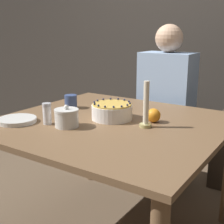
# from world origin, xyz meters

# --- Properties ---
(wall_behind) EXTENTS (8.00, 0.05, 2.60)m
(wall_behind) POSITION_xyz_m (0.00, 1.40, 1.30)
(wall_behind) COLOR #38332D
(wall_behind) RESTS_ON ground_plane
(dining_table) EXTENTS (1.23, 1.17, 0.73)m
(dining_table) POSITION_xyz_m (0.00, 0.00, 0.63)
(dining_table) COLOR brown
(dining_table) RESTS_ON ground_plane
(cake) EXTENTS (0.23, 0.23, 0.10)m
(cake) POSITION_xyz_m (-0.02, 0.04, 0.78)
(cake) COLOR white
(cake) RESTS_ON dining_table
(sugar_bowl) EXTENTS (0.13, 0.13, 0.12)m
(sugar_bowl) POSITION_xyz_m (-0.14, -0.22, 0.78)
(sugar_bowl) COLOR silver
(sugar_bowl) RESTS_ON dining_table
(sugar_shaker) EXTENTS (0.05, 0.05, 0.12)m
(sugar_shaker) POSITION_xyz_m (-0.26, -0.24, 0.79)
(sugar_shaker) COLOR white
(sugar_shaker) RESTS_ON dining_table
(plate_stack) EXTENTS (0.21, 0.21, 0.02)m
(plate_stack) POSITION_xyz_m (-0.43, -0.31, 0.74)
(plate_stack) COLOR silver
(plate_stack) RESTS_ON dining_table
(candle) EXTENTS (0.06, 0.06, 0.25)m
(candle) POSITION_xyz_m (0.21, 0.01, 0.83)
(candle) COLOR tan
(candle) RESTS_ON dining_table
(cup) EXTENTS (0.08, 0.08, 0.09)m
(cup) POSITION_xyz_m (-0.39, 0.11, 0.78)
(cup) COLOR #384C7F
(cup) RESTS_ON dining_table
(orange_fruit_0) EXTENTS (0.08, 0.08, 0.08)m
(orange_fruit_0) POSITION_xyz_m (0.21, 0.11, 0.77)
(orange_fruit_0) COLOR orange
(orange_fruit_0) RESTS_ON dining_table
(person_man_blue_shirt) EXTENTS (0.40, 0.34, 1.27)m
(person_man_blue_shirt) POSITION_xyz_m (-0.01, 0.78, 0.56)
(person_man_blue_shirt) COLOR #473D33
(person_man_blue_shirt) RESTS_ON ground_plane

